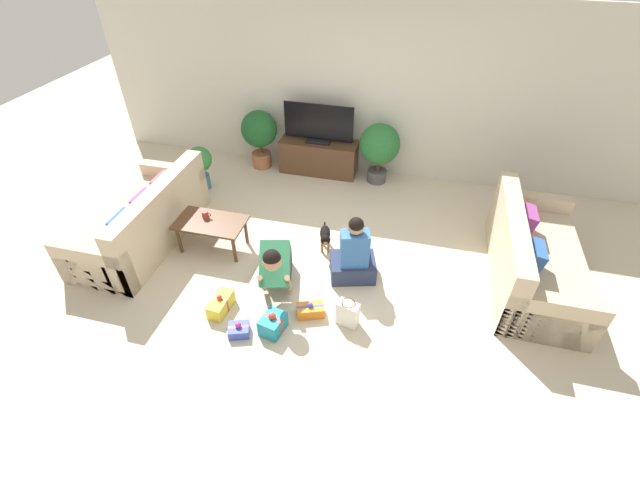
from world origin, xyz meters
name	(u,v)px	position (x,y,z in m)	size (l,w,h in m)	color
ground_plane	(321,274)	(0.00, 0.00, 0.00)	(16.00, 16.00, 0.00)	beige
wall_back	(365,91)	(0.00, 2.63, 1.30)	(8.40, 0.06, 2.60)	beige
sofa_left	(144,221)	(-2.38, 0.09, 0.29)	(0.93, 2.00, 0.84)	#C6B293
sofa_right	(532,259)	(2.38, 0.55, 0.29)	(0.93, 2.00, 0.84)	#C6B293
coffee_table	(211,225)	(-1.46, 0.15, 0.36)	(0.86, 0.50, 0.41)	brown
tv_console	(319,157)	(-0.64, 2.35, 0.27)	(1.23, 0.41, 0.53)	brown
tv	(319,126)	(-0.64, 2.35, 0.80)	(1.08, 0.20, 0.61)	black
potted_plant_back_left	(259,133)	(-1.60, 2.30, 0.60)	(0.58, 0.58, 0.95)	#A36042
potted_plant_back_right	(379,146)	(0.33, 2.30, 0.60)	(0.61, 0.61, 0.94)	#4C4C51
potted_plant_corner_left	(200,163)	(-2.24, 1.43, 0.44)	(0.37, 0.37, 0.68)	#336B84
person_kneeling	(276,265)	(-0.43, -0.35, 0.36)	(0.49, 0.83, 0.80)	#23232D
person_sitting	(354,256)	(0.37, 0.06, 0.31)	(0.61, 0.57, 0.89)	#283351
dog	(325,236)	(-0.06, 0.45, 0.23)	(0.21, 0.44, 0.33)	black
gift_box_a	(273,324)	(-0.28, -0.95, 0.10)	(0.27, 0.31, 0.26)	teal
gift_box_b	(310,310)	(0.04, -0.65, 0.07)	(0.34, 0.26, 0.18)	orange
gift_box_c	(221,304)	(-0.92, -0.82, 0.09)	(0.19, 0.36, 0.23)	yellow
gift_box_d	(239,330)	(-0.61, -1.08, 0.06)	(0.26, 0.24, 0.16)	#3D51BC
gift_bag_a	(348,313)	(0.46, -0.67, 0.15)	(0.25, 0.18, 0.32)	white
mug	(205,214)	(-1.55, 0.22, 0.46)	(0.12, 0.08, 0.09)	#B23D38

